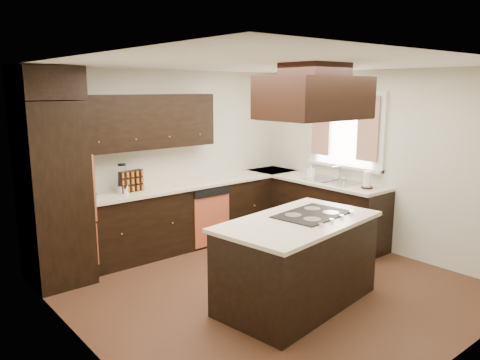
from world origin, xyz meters
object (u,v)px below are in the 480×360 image
(oven_column, at_px, (54,194))
(range_hood, at_px, (314,98))
(spice_rack, at_px, (131,181))
(island, at_px, (297,264))

(oven_column, distance_m, range_hood, 3.13)
(spice_rack, bearing_deg, oven_column, 175.62)
(island, distance_m, range_hood, 1.73)
(spice_rack, bearing_deg, island, -82.84)
(island, xyz_separation_m, range_hood, (0.15, -0.04, 1.72))
(island, bearing_deg, range_hood, -22.68)
(oven_column, height_order, spice_rack, oven_column)
(range_hood, height_order, spice_rack, range_hood)
(oven_column, bearing_deg, range_hood, -50.26)
(oven_column, height_order, range_hood, range_hood)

